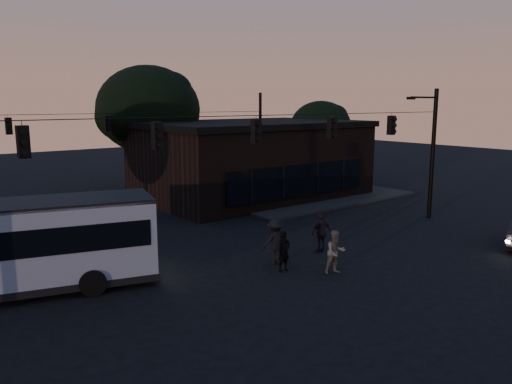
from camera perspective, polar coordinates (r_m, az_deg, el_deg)
ground at (r=18.98m, az=7.61°, el=-10.66°), size 120.00×120.00×0.00m
sidewalk_far_right at (r=36.75m, az=5.10°, el=-0.25°), size 14.00×10.00×0.15m
building at (r=35.92m, az=-0.50°, el=3.79°), size 15.40×10.41×5.40m
tree_behind at (r=38.19m, az=-12.20°, el=9.19°), size 7.60×7.60×9.43m
tree_right at (r=43.25m, az=7.39°, el=7.36°), size 5.20×5.20×6.86m
signal_rig_near at (r=20.85m, az=-0.00°, el=3.92°), size 26.24×0.30×7.50m
signal_rig_far at (r=34.83m, az=-16.56°, el=5.64°), size 26.24×0.30×7.50m
pedestrian_a at (r=20.21m, az=3.20°, el=-6.77°), size 0.62×0.41×1.67m
pedestrian_b at (r=20.16m, az=9.08°, el=-6.80°), size 1.02×0.90×1.76m
pedestrian_c at (r=22.87m, az=7.47°, el=-4.61°), size 1.11×0.55×1.83m
pedestrian_d at (r=21.12m, az=2.23°, el=-5.68°), size 1.35×0.95×1.90m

